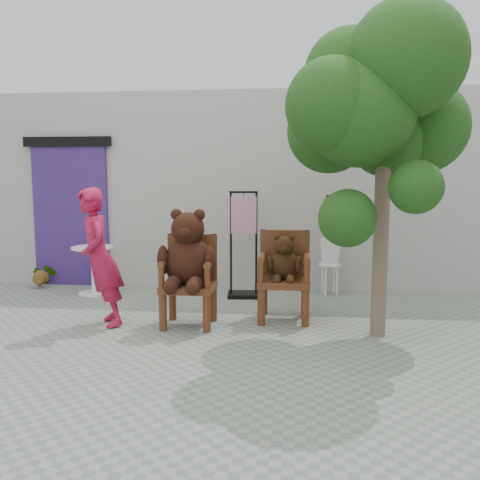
{
  "coord_description": "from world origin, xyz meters",
  "views": [
    {
      "loc": [
        0.53,
        -5.05,
        1.72
      ],
      "look_at": [
        -0.15,
        1.04,
        0.95
      ],
      "focal_mm": 38.0,
      "sensor_mm": 36.0,
      "label": 1
    }
  ],
  "objects_px": {
    "cafe_table": "(93,265)",
    "person": "(100,258)",
    "chair_big": "(188,261)",
    "stool_bucket": "(330,251)",
    "chair_small": "(284,268)",
    "tree": "(374,110)",
    "display_stand": "(244,257)"
  },
  "relations": [
    {
      "from": "chair_big",
      "to": "stool_bucket",
      "type": "distance_m",
      "value": 2.47
    },
    {
      "from": "chair_small",
      "to": "stool_bucket",
      "type": "bearing_deg",
      "value": 65.51
    },
    {
      "from": "display_stand",
      "to": "tree",
      "type": "distance_m",
      "value": 2.93
    },
    {
      "from": "chair_small",
      "to": "stool_bucket",
      "type": "distance_m",
      "value": 1.53
    },
    {
      "from": "display_stand",
      "to": "tree",
      "type": "xyz_separation_m",
      "value": [
        1.5,
        -1.75,
        1.8
      ]
    },
    {
      "from": "cafe_table",
      "to": "tree",
      "type": "bearing_deg",
      "value": -24.41
    },
    {
      "from": "cafe_table",
      "to": "display_stand",
      "type": "xyz_separation_m",
      "value": [
        2.2,
        0.07,
        0.14
      ]
    },
    {
      "from": "chair_small",
      "to": "person",
      "type": "height_order",
      "value": "person"
    },
    {
      "from": "stool_bucket",
      "to": "tree",
      "type": "bearing_deg",
      "value": -82.71
    },
    {
      "from": "chair_small",
      "to": "chair_big",
      "type": "bearing_deg",
      "value": -160.7
    },
    {
      "from": "chair_big",
      "to": "cafe_table",
      "type": "relative_size",
      "value": 1.93
    },
    {
      "from": "tree",
      "to": "chair_big",
      "type": "bearing_deg",
      "value": 171.83
    },
    {
      "from": "chair_big",
      "to": "tree",
      "type": "relative_size",
      "value": 0.4
    },
    {
      "from": "chair_big",
      "to": "person",
      "type": "bearing_deg",
      "value": -173.09
    },
    {
      "from": "stool_bucket",
      "to": "person",
      "type": "bearing_deg",
      "value": -145.14
    },
    {
      "from": "chair_small",
      "to": "person",
      "type": "xyz_separation_m",
      "value": [
        -2.09,
        -0.5,
        0.16
      ]
    },
    {
      "from": "chair_big",
      "to": "tree",
      "type": "xyz_separation_m",
      "value": [
        1.98,
        -0.28,
        1.63
      ]
    },
    {
      "from": "person",
      "to": "cafe_table",
      "type": "bearing_deg",
      "value": 174.34
    },
    {
      "from": "chair_big",
      "to": "chair_small",
      "type": "relative_size",
      "value": 1.27
    },
    {
      "from": "chair_big",
      "to": "stool_bucket",
      "type": "height_order",
      "value": "stool_bucket"
    },
    {
      "from": "chair_big",
      "to": "chair_small",
      "type": "xyz_separation_m",
      "value": [
        1.09,
        0.38,
        -0.12
      ]
    },
    {
      "from": "display_stand",
      "to": "stool_bucket",
      "type": "height_order",
      "value": "display_stand"
    },
    {
      "from": "person",
      "to": "cafe_table",
      "type": "relative_size",
      "value": 2.26
    },
    {
      "from": "cafe_table",
      "to": "person",
      "type": "bearing_deg",
      "value": -64.57
    },
    {
      "from": "chair_small",
      "to": "tree",
      "type": "relative_size",
      "value": 0.32
    },
    {
      "from": "person",
      "to": "stool_bucket",
      "type": "relative_size",
      "value": 1.09
    },
    {
      "from": "display_stand",
      "to": "tree",
      "type": "height_order",
      "value": "tree"
    },
    {
      "from": "display_stand",
      "to": "chair_big",
      "type": "bearing_deg",
      "value": -113.95
    },
    {
      "from": "cafe_table",
      "to": "display_stand",
      "type": "bearing_deg",
      "value": 1.89
    },
    {
      "from": "chair_big",
      "to": "display_stand",
      "type": "bearing_deg",
      "value": 71.77
    },
    {
      "from": "person",
      "to": "display_stand",
      "type": "relative_size",
      "value": 1.05
    },
    {
      "from": "chair_big",
      "to": "cafe_table",
      "type": "height_order",
      "value": "chair_big"
    }
  ]
}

